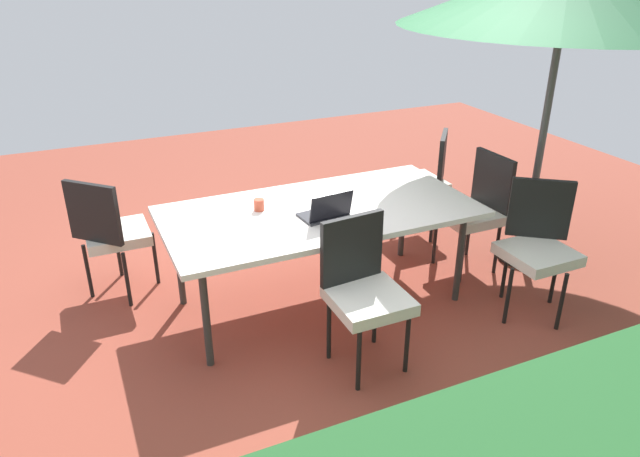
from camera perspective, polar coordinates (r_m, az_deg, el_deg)
The scene contains 9 objects.
ground_plane at distance 4.58m, azimuth 0.00°, elevation -7.14°, with size 10.00×10.00×0.02m, color brown.
dining_table at distance 4.23m, azimuth 0.00°, elevation 1.33°, with size 2.24×1.11×0.77m.
chair_north at distance 3.69m, azimuth 4.25°, elevation -5.68°, with size 0.47×0.48×0.98m.
chair_southeast at distance 4.68m, azimuth -19.62°, elevation -0.16°, with size 0.59×0.59×0.98m.
chair_west at distance 4.98m, azimuth 14.87°, elevation 2.05°, with size 0.47×0.46×0.98m.
chair_northwest at distance 4.51m, azimuth 20.38°, elevation -1.28°, with size 0.58×0.58×0.98m.
chair_southwest at distance 5.53m, azimuth 10.04°, elevation 4.84°, with size 0.58×0.58×0.98m.
laptop at distance 4.05m, azimuth 0.59°, elevation 1.60°, with size 0.34×0.28×0.21m.
cup at distance 4.20m, azimuth -5.94°, elevation 2.30°, with size 0.07×0.07×0.08m, color #CC4C33.
Camera 1 is at (1.59, 3.53, 2.45)m, focal length 33.01 mm.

